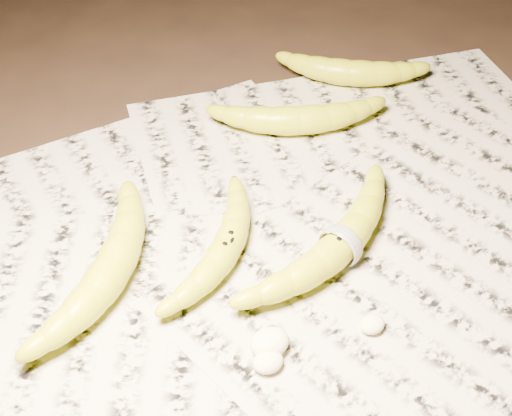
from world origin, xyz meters
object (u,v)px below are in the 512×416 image
banana_left_b (112,266)px  banana_taped (341,243)px  banana_center (226,246)px  banana_upper_b (351,71)px  banana_upper_a (299,118)px

banana_left_b → banana_taped: bearing=-66.0°
banana_center → banana_upper_b: banana_upper_b is taller
banana_taped → banana_left_b: bearing=137.0°
banana_taped → banana_upper_b: banana_taped is taller
banana_taped → banana_upper_a: (0.08, 0.22, -0.00)m
banana_upper_b → banana_center: bearing=-107.2°
banana_center → banana_taped: banana_taped is taller
banana_upper_b → banana_taped: bearing=-88.7°
banana_upper_a → banana_upper_b: bearing=51.0°
banana_upper_a → banana_upper_b: 0.14m
banana_left_b → banana_center: banana_left_b is taller
banana_upper_b → banana_upper_a: bearing=-115.5°
banana_upper_b → banana_left_b: bearing=-118.3°
banana_taped → banana_upper_a: 0.23m
banana_center → banana_taped: 0.12m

